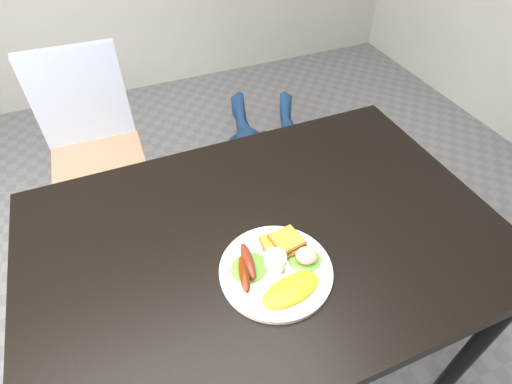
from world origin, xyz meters
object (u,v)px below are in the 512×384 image
Objects in this scene: person at (291,82)px; plate at (276,271)px; dining_chair at (100,164)px; dining_table at (265,238)px.

person is 0.82m from plate.
dining_chair is at bearing 110.85° from plate.
dining_chair is 1.07m from plate.
dining_chair is at bearing -2.76° from person.
dining_table is at bearing -63.42° from dining_chair.
person reaches higher than dining_chair.
person reaches higher than plate.
person is at bearing 61.64° from plate.
plate is at bearing -101.40° from dining_table.
dining_chair is (-0.39, 0.84, -0.28)m from dining_table.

